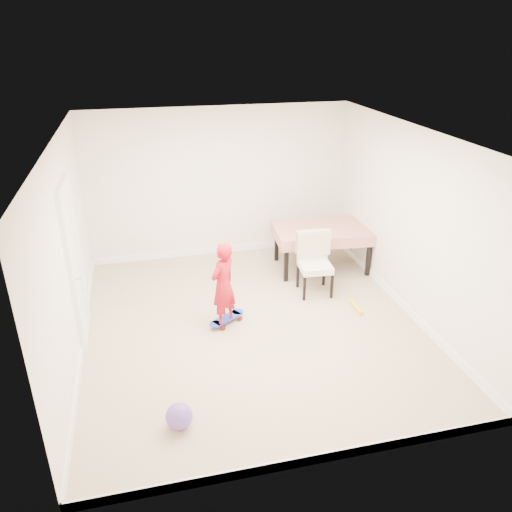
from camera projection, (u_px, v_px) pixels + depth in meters
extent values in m
plane|color=tan|center=(252.00, 325.00, 6.91)|extent=(5.00, 5.00, 0.00)
cube|color=white|center=(252.00, 137.00, 5.83)|extent=(4.50, 5.00, 0.04)
cube|color=silver|center=(219.00, 184.00, 8.55)|extent=(4.50, 0.04, 2.60)
cube|color=silver|center=(319.00, 350.00, 4.18)|extent=(4.50, 0.04, 2.60)
cube|color=silver|center=(69.00, 255.00, 5.89)|extent=(0.04, 5.00, 2.60)
cube|color=silver|center=(410.00, 224.00, 6.84)|extent=(0.04, 5.00, 2.60)
cube|color=white|center=(75.00, 265.00, 6.27)|extent=(0.11, 0.94, 2.11)
cube|color=white|center=(221.00, 249.00, 9.08)|extent=(4.50, 0.02, 0.12)
cube|color=white|center=(312.00, 459.00, 4.69)|extent=(4.50, 0.02, 0.12)
cube|color=white|center=(83.00, 343.00, 6.41)|extent=(0.02, 5.00, 0.12)
cube|color=white|center=(400.00, 302.00, 7.36)|extent=(0.02, 5.00, 0.12)
imported|color=#B51222|center=(223.00, 287.00, 6.65)|extent=(0.52, 0.50, 1.20)
sphere|color=#6B48AE|center=(179.00, 416.00, 5.10)|extent=(0.28, 0.28, 0.28)
cylinder|color=yellow|center=(356.00, 307.00, 7.29)|extent=(0.07, 0.40, 0.06)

